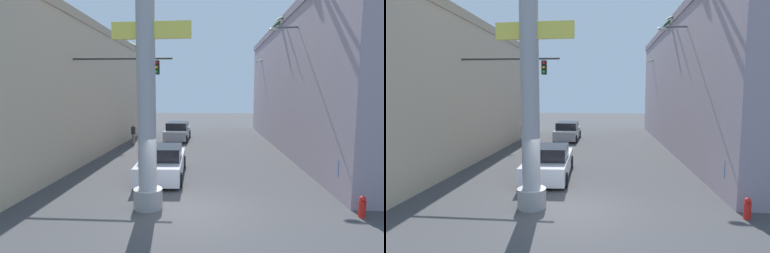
{
  "view_description": "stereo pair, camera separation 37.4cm",
  "coord_description": "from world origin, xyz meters",
  "views": [
    {
      "loc": [
        0.89,
        -9.97,
        4.05
      ],
      "look_at": [
        0.0,
        3.5,
        2.57
      ],
      "focal_mm": 28.0,
      "sensor_mm": 36.0,
      "label": 1
    },
    {
      "loc": [
        1.26,
        -9.94,
        4.05
      ],
      "look_at": [
        0.0,
        3.5,
        2.57
      ],
      "focal_mm": 28.0,
      "sensor_mm": 36.0,
      "label": 2
    }
  ],
  "objects": [
    {
      "name": "palm_tree_far_right",
      "position": [
        6.8,
        20.22,
        4.9
      ],
      "size": [
        3.46,
        3.24,
        7.9
      ],
      "color": "brown",
      "rests_on": "ground"
    },
    {
      "name": "palm_tree_near_right",
      "position": [
        6.17,
        4.56,
        6.14
      ],
      "size": [
        2.61,
        2.58,
        9.43
      ],
      "color": "brown",
      "rests_on": "ground"
    },
    {
      "name": "pedestrian_by_sign",
      "position": [
        5.91,
        1.57,
        1.03
      ],
      "size": [
        0.48,
        0.48,
        1.75
      ],
      "color": "#3F3833",
      "rests_on": "ground"
    },
    {
      "name": "building_right",
      "position": [
        9.45,
        12.85,
        4.7
      ],
      "size": [
        7.56,
        25.37,
        9.39
      ],
      "color": "#9E8C99",
      "rests_on": "ground"
    },
    {
      "name": "pedestrian_far_left",
      "position": [
        -5.41,
        13.57,
        0.94
      ],
      "size": [
        0.48,
        0.48,
        1.61
      ],
      "color": "gray",
      "rests_on": "ground"
    },
    {
      "name": "car_far",
      "position": [
        -2.11,
        16.14,
        0.74
      ],
      "size": [
        2.04,
        4.66,
        1.56
      ],
      "color": "black",
      "rests_on": "ground"
    },
    {
      "name": "fire_hydrant",
      "position": [
        5.85,
        -0.16,
        0.35
      ],
      "size": [
        0.22,
        0.22,
        0.72
      ],
      "color": "red",
      "rests_on": "ground"
    },
    {
      "name": "neon_sign_pole",
      "position": [
        -1.34,
        0.18,
        5.77
      ],
      "size": [
        3.04,
        1.02,
        11.71
      ],
      "color": "#9E9EA3",
      "rests_on": "ground"
    },
    {
      "name": "crossing_sign",
      "position": [
        6.05,
        1.41,
        1.62
      ],
      "size": [
        0.47,
        0.47,
        2.46
      ],
      "color": "slate",
      "rests_on": "ground"
    },
    {
      "name": "traffic_light_mast",
      "position": [
        -4.79,
        5.36,
        4.2
      ],
      "size": [
        5.4,
        0.32,
        5.93
      ],
      "color": "#333333",
      "rests_on": "ground"
    },
    {
      "name": "ground_plane",
      "position": [
        0.0,
        10.0,
        0.0
      ],
      "size": [
        85.81,
        85.81,
        0.0
      ],
      "primitive_type": "plane",
      "color": "#424244"
    },
    {
      "name": "building_left",
      "position": [
        -9.45,
        9.58,
        4.26
      ],
      "size": [
        6.42,
        24.11,
        8.49
      ],
      "color": "#C6B293",
      "rests_on": "ground"
    },
    {
      "name": "palm_tree_mid_right",
      "position": [
        6.35,
        11.89,
        5.88
      ],
      "size": [
        2.56,
        2.7,
        9.6
      ],
      "color": "brown",
      "rests_on": "ground"
    },
    {
      "name": "palm_tree_far_left",
      "position": [
        -6.91,
        18.37,
        4.99
      ],
      "size": [
        2.35,
        2.41,
        8.98
      ],
      "color": "brown",
      "rests_on": "ground"
    },
    {
      "name": "street_lamp",
      "position": [
        6.11,
        7.84,
        4.74
      ],
      "size": [
        2.42,
        0.28,
        7.95
      ],
      "color": "#59595E",
      "rests_on": "ground"
    },
    {
      "name": "car_lead",
      "position": [
        -1.51,
        4.29,
        0.7
      ],
      "size": [
        2.3,
        5.12,
        1.56
      ],
      "color": "black",
      "rests_on": "ground"
    }
  ]
}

